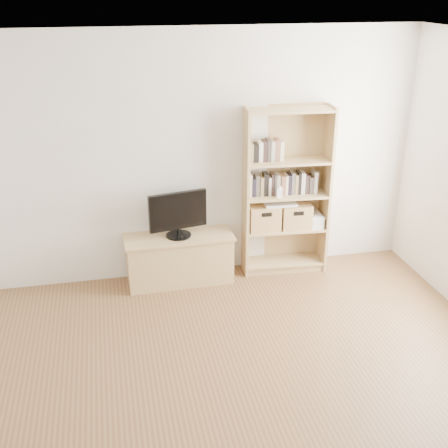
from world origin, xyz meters
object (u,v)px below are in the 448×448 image
object	(u,v)px
bookshelf	(286,192)
laptop	(280,203)
television	(178,215)
basket_right	(295,215)
baby_monitor	(279,193)
tv_stand	(179,260)
basket_left	(263,217)

from	to	relation	value
bookshelf	laptop	xyz separation A→B (m)	(-0.07, -0.00, -0.12)
bookshelf	television	size ratio (longest dim) A/B	2.97
bookshelf	basket_right	bearing A→B (deg)	-2.60
baby_monitor	tv_stand	bearing A→B (deg)	-177.30
basket_left	bookshelf	bearing A→B (deg)	-1.19
bookshelf	basket_right	size ratio (longest dim) A/B	5.64
tv_stand	baby_monitor	world-z (taller)	baby_monitor
basket_left	baby_monitor	bearing A→B (deg)	-36.54
basket_right	laptop	xyz separation A→B (m)	(-0.18, 0.01, 0.16)
television	laptop	distance (m)	1.11
tv_stand	basket_left	distance (m)	1.01
baby_monitor	basket_left	size ratio (longest dim) A/B	0.32
laptop	tv_stand	bearing A→B (deg)	-174.80
laptop	television	bearing A→B (deg)	-174.80
bookshelf	basket_left	bearing A→B (deg)	-178.81
basket_left	laptop	distance (m)	0.23
basket_right	tv_stand	bearing A→B (deg)	-175.00
baby_monitor	laptop	size ratio (longest dim) A/B	0.31
bookshelf	laptop	bearing A→B (deg)	-173.80
bookshelf	laptop	size ratio (longest dim) A/B	5.31
baby_monitor	basket_left	xyz separation A→B (m)	(-0.14, 0.11, -0.30)
television	basket_left	size ratio (longest dim) A/B	1.84
baby_monitor	laptop	world-z (taller)	baby_monitor
baby_monitor	basket_left	distance (m)	0.35
bookshelf	laptop	distance (m)	0.14
tv_stand	baby_monitor	bearing A→B (deg)	-4.10
bookshelf	basket_left	world-z (taller)	bookshelf
bookshelf	basket_right	distance (m)	0.29
bookshelf	basket_right	xyz separation A→B (m)	(0.11, -0.01, -0.27)
television	baby_monitor	size ratio (longest dim) A/B	5.79
basket_right	laptop	distance (m)	0.24
bookshelf	television	xyz separation A→B (m)	(-1.18, -0.04, -0.14)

